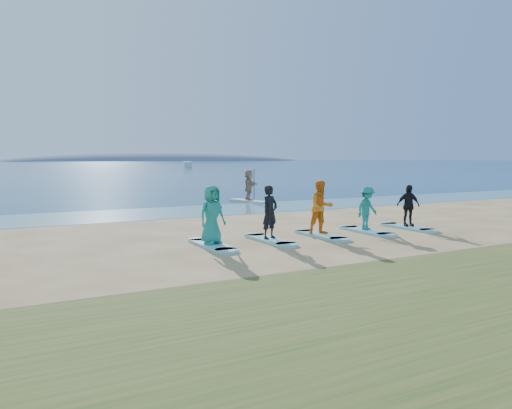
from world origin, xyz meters
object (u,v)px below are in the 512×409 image
paddleboard (249,201)px  surfboard_2 (321,235)px  surfboard_1 (270,240)px  student_0 (212,215)px  surfboard_0 (212,245)px  student_3 (367,208)px  student_2 (321,207)px  student_4 (408,205)px  surfboard_4 (408,227)px  paddleboarder (249,185)px  surfboard_3 (367,231)px  student_1 (270,212)px  boat_offshore_b (187,167)px

paddleboard → surfboard_2: bearing=-119.2°
surfboard_1 → surfboard_2: size_ratio=1.00×
student_0 → surfboard_0: bearing=77.3°
surfboard_2 → student_3: size_ratio=1.41×
student_2 → paddleboard: bearing=80.1°
surfboard_2 → student_2: bearing=-90.0°
surfboard_1 → student_4: (6.06, -0.00, 0.83)m
surfboard_0 → surfboard_4: (8.08, 0.00, 0.00)m
paddleboarder → surfboard_2: (-3.87, -12.68, -0.99)m
student_2 → surfboard_3: 2.24m
paddleboard → surfboard_4: size_ratio=1.36×
student_2 → student_4: 4.04m
surfboard_3 → surfboard_4: 2.02m
paddleboarder → student_1: (-5.89, -12.68, -0.08)m
paddleboarder → student_1: size_ratio=1.06×
student_2 → surfboard_1: bearing=-172.9°
boat_offshore_b → student_1: size_ratio=3.46×
surfboard_4 → student_0: bearing=-180.0°
surfboard_3 → student_4: bearing=-0.0°
student_3 → student_4: size_ratio=0.99×
student_1 → surfboard_4: bearing=-19.6°
student_2 → surfboard_3: bearing=7.1°
student_2 → student_1: bearing=-172.9°
student_0 → student_3: size_ratio=1.13×
student_0 → surfboard_3: bearing=-12.7°
paddleboard → surfboard_2: paddleboard is taller
surfboard_0 → student_4: (8.08, -0.00, 0.83)m
student_1 → student_4: 6.06m
student_1 → student_3: student_1 is taller
surfboard_1 → surfboard_2: (2.02, 0.00, 0.00)m
surfboard_3 → surfboard_2: bearing=180.0°
surfboard_3 → student_4: size_ratio=1.40×
paddleboard → student_3: size_ratio=1.92×
student_0 → student_1: size_ratio=1.03×
student_1 → student_2: size_ratio=0.94×
boat_offshore_b → surfboard_1: size_ratio=2.70×
surfboard_1 → surfboard_4: size_ratio=1.00×
surfboard_2 → student_4: student_4 is taller
student_3 → student_4: (2.02, 0.00, 0.00)m
surfboard_4 → surfboard_3: bearing=180.0°
paddleboarder → boat_offshore_b: 98.08m
paddleboarder → student_0: (-7.91, -12.68, -0.06)m
student_3 → surfboard_4: student_3 is taller
surfboard_1 → surfboard_2: same height
boat_offshore_b → student_4: 110.13m
student_3 → paddleboarder: bearing=69.3°
surfboard_1 → student_2: student_2 is taller
surfboard_2 → surfboard_3: bearing=0.0°
student_3 → surfboard_4: 2.18m
student_0 → surfboard_4: size_ratio=0.81×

